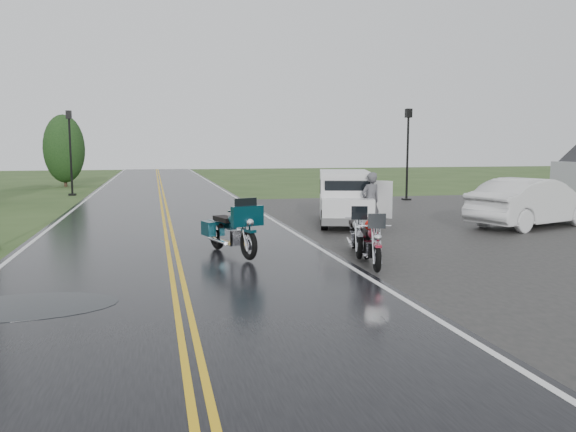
# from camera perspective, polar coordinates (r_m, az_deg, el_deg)

# --- Properties ---
(ground) EXTENTS (120.00, 120.00, 0.00)m
(ground) POSITION_cam_1_polar(r_m,az_deg,el_deg) (11.72, -11.18, -6.40)
(ground) COLOR #2D471E
(ground) RESTS_ON ground
(road) EXTENTS (8.00, 100.00, 0.04)m
(road) POSITION_cam_1_polar(r_m,az_deg,el_deg) (21.57, -12.27, -0.29)
(road) COLOR black
(road) RESTS_ON ground
(parking_pad) EXTENTS (14.00, 24.00, 0.03)m
(parking_pad) POSITION_cam_1_polar(r_m,az_deg,el_deg) (20.15, 21.17, -1.12)
(parking_pad) COLOR black
(parking_pad) RESTS_ON ground
(motorcycle_red) EXTENTS (1.21, 2.19, 1.23)m
(motorcycle_red) POSITION_cam_1_polar(r_m,az_deg,el_deg) (11.95, 9.05, -3.09)
(motorcycle_red) COLOR #5E0A18
(motorcycle_red) RESTS_ON ground
(motorcycle_teal) EXTENTS (1.61, 2.63, 1.46)m
(motorcycle_teal) POSITION_cam_1_polar(r_m,az_deg,el_deg) (13.09, -4.02, -1.63)
(motorcycle_teal) COLOR #042A33
(motorcycle_teal) RESTS_ON ground
(motorcycle_silver) EXTENTS (1.28, 2.22, 1.24)m
(motorcycle_silver) POSITION_cam_1_polar(r_m,az_deg,el_deg) (13.29, 7.27, -2.03)
(motorcycle_silver) COLOR #93959A
(motorcycle_silver) RESTS_ON ground
(van_white) EXTENTS (3.09, 5.13, 1.89)m
(van_white) POSITION_cam_1_polar(r_m,az_deg,el_deg) (18.13, 3.74, 1.45)
(van_white) COLOR silver
(van_white) RESTS_ON ground
(person_at_van) EXTENTS (0.78, 0.62, 1.88)m
(person_at_van) POSITION_cam_1_polar(r_m,az_deg,el_deg) (18.10, 8.38, 1.36)
(person_at_van) COLOR #4E4E53
(person_at_van) RESTS_ON ground
(sedan_white) EXTENTS (5.27, 3.23, 1.64)m
(sedan_white) POSITION_cam_1_polar(r_m,az_deg,el_deg) (20.60, 23.59, 1.19)
(sedan_white) COLOR silver
(sedan_white) RESTS_ON ground
(lamp_post_far_left) EXTENTS (0.41, 0.41, 4.78)m
(lamp_post_far_left) POSITION_cam_1_polar(r_m,az_deg,el_deg) (33.74, -21.22, 6.00)
(lamp_post_far_left) COLOR black
(lamp_post_far_left) RESTS_ON ground
(lamp_post_far_right) EXTENTS (0.40, 0.40, 4.68)m
(lamp_post_far_right) POSITION_cam_1_polar(r_m,az_deg,el_deg) (29.14, 12.04, 6.13)
(lamp_post_far_right) COLOR black
(lamp_post_far_right) RESTS_ON ground
(tree_left_far) EXTENTS (2.74, 2.74, 4.21)m
(tree_left_far) POSITION_cam_1_polar(r_m,az_deg,el_deg) (41.47, -21.77, 5.67)
(tree_left_far) COLOR #1E3D19
(tree_left_far) RESTS_ON ground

